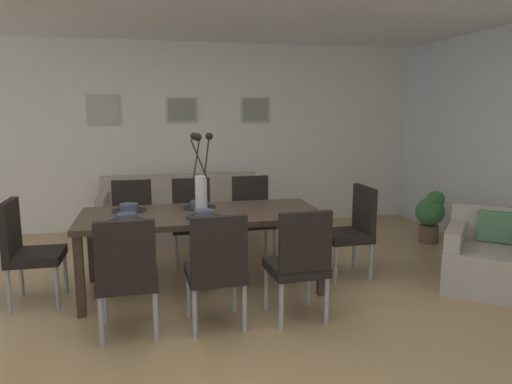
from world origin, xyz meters
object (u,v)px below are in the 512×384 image
(dining_table, at_px, (202,219))
(centerpiece_vase, at_px, (201,182))
(armchair, at_px, (492,258))
(framed_picture_center, at_px, (182,110))
(dining_chair_mid_right, at_px, (252,213))
(potted_plant, at_px, (431,214))
(dining_chair_head_east, at_px, (353,227))
(dining_chair_near_left, at_px, (127,272))
(bowl_near_left, at_px, (127,217))
(bowl_near_right, at_px, (129,207))
(dining_chair_far_right, at_px, (192,216))
(dining_chair_near_right, at_px, (132,219))
(dining_chair_far_left, at_px, (217,265))
(bowl_far_right, at_px, (199,204))
(dining_chair_mid_left, at_px, (300,259))
(bowl_far_left, at_px, (204,213))
(framed_picture_right, at_px, (255,110))
(sofa, at_px, (182,216))
(dining_chair_head_west, at_px, (26,247))
(framed_picture_left, at_px, (103,110))

(dining_table, relative_size, centerpiece_vase, 2.99)
(armchair, bearing_deg, framed_picture_center, 131.70)
(dining_chair_mid_right, xyz_separation_m, potted_plant, (2.33, 0.06, -0.14))
(dining_chair_head_east, bearing_deg, dining_table, -178.93)
(dining_chair_near_left, distance_m, bowl_near_left, 0.70)
(armchair, bearing_deg, bowl_near_right, 166.87)
(dining_chair_far_right, xyz_separation_m, dining_chair_mid_right, (0.69, 0.03, 0.00))
(dining_chair_near_right, distance_m, bowl_near_left, 1.11)
(dining_chair_far_left, height_order, bowl_far_right, dining_chair_far_left)
(dining_chair_mid_left, distance_m, bowl_near_left, 1.51)
(centerpiece_vase, bearing_deg, dining_chair_far_left, -88.62)
(bowl_far_left, bearing_deg, dining_chair_near_left, -134.72)
(bowl_near_left, bearing_deg, bowl_near_right, 90.00)
(centerpiece_vase, height_order, framed_picture_right, framed_picture_right)
(bowl_far_left, relative_size, sofa, 0.08)
(dining_chair_near_right, bearing_deg, bowl_near_left, -89.64)
(dining_chair_near_right, distance_m, bowl_near_right, 0.71)
(dining_chair_mid_left, height_order, sofa, dining_chair_mid_left)
(dining_chair_head_west, bearing_deg, bowl_far_right, 8.40)
(dining_table, bearing_deg, potted_plant, 17.45)
(dining_chair_near_right, bearing_deg, dining_chair_far_left, -68.22)
(bowl_near_left, xyz_separation_m, framed_picture_right, (1.71, 2.66, 0.89))
(bowl_near_left, bearing_deg, potted_plant, 17.49)
(dining_chair_head_east, bearing_deg, centerpiece_vase, -178.98)
(dining_chair_near_right, distance_m, potted_plant, 3.67)
(framed_picture_right, bearing_deg, centerpiece_vase, -113.22)
(dining_chair_head_east, bearing_deg, bowl_near_right, 175.26)
(dining_chair_near_right, bearing_deg, dining_chair_mid_right, 0.89)
(dining_chair_near_left, height_order, bowl_far_left, dining_chair_near_left)
(dining_chair_near_left, relative_size, dining_chair_far_right, 1.00)
(dining_chair_head_west, bearing_deg, dining_chair_near_right, 45.81)
(dining_chair_far_left, xyz_separation_m, potted_plant, (2.98, 1.80, -0.14))
(framed_picture_right, bearing_deg, dining_chair_near_right, -137.36)
(dining_chair_far_left, bearing_deg, dining_chair_far_right, 91.41)
(bowl_near_left, bearing_deg, framed_picture_right, 57.24)
(dining_chair_far_left, relative_size, dining_chair_head_east, 1.00)
(bowl_near_left, bearing_deg, dining_chair_near_right, 90.36)
(dining_chair_near_right, bearing_deg, framed_picture_center, 67.13)
(sofa, distance_m, potted_plant, 3.21)
(dining_chair_far_right, xyz_separation_m, bowl_near_right, (-0.64, -0.64, 0.27))
(sofa, height_order, framed_picture_left, framed_picture_left)
(bowl_far_left, height_order, framed_picture_center, framed_picture_center)
(bowl_far_right, relative_size, potted_plant, 0.25)
(dining_chair_head_east, bearing_deg, bowl_far_left, -171.14)
(dining_chair_far_left, distance_m, dining_chair_far_right, 1.71)
(dining_chair_near_left, bearing_deg, potted_plant, 26.30)
(dining_chair_far_right, height_order, framed_picture_left, framed_picture_left)
(dining_chair_near_left, relative_size, sofa, 0.44)
(bowl_far_right, bearing_deg, potted_plant, 13.72)
(dining_chair_mid_right, height_order, armchair, dining_chair_mid_right)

